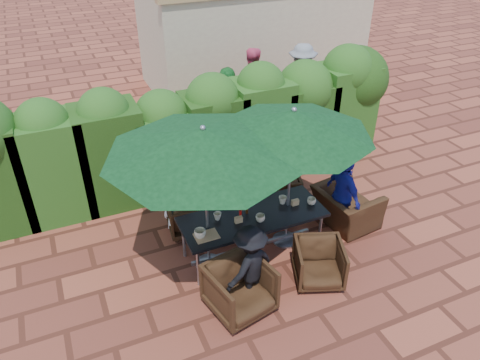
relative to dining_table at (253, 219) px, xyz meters
name	(u,v)px	position (x,y,z in m)	size (l,w,h in m)	color
ground	(237,251)	(-0.23, 0.11, -0.67)	(80.00, 80.00, 0.00)	brown
dining_table	(253,219)	(0.00, 0.00, 0.00)	(2.30, 0.90, 0.75)	black
umbrella_left	(203,142)	(-0.75, 0.01, 1.54)	(2.82, 2.82, 2.46)	gray
umbrella_right	(293,123)	(0.64, 0.03, 1.54)	(2.42, 2.42, 2.46)	gray
chair_far_left	(187,214)	(-0.78, 0.98, -0.33)	(0.67, 0.63, 0.69)	black
chair_far_mid	(225,204)	(-0.10, 0.93, -0.28)	(0.77, 0.72, 0.79)	black
chair_far_right	(276,187)	(0.94, 1.01, -0.25)	(0.82, 0.77, 0.84)	black
chair_near_left	(240,287)	(-0.67, -1.02, -0.25)	(0.82, 0.76, 0.84)	black
chair_near_right	(319,261)	(0.65, -0.97, -0.31)	(0.71, 0.66, 0.73)	black
chair_end_right	(347,202)	(1.85, 0.06, -0.22)	(1.03, 0.67, 0.90)	black
adult_far_left	(180,198)	(-0.87, 1.02, 0.00)	(0.67, 0.40, 1.35)	white
adult_far_mid	(231,187)	(0.03, 0.98, 0.00)	(0.49, 0.40, 1.36)	navy
adult_far_right	(269,181)	(0.81, 1.04, -0.11)	(0.55, 0.33, 1.14)	black
adult_near_left	(250,265)	(-0.46, -0.91, -0.03)	(0.83, 0.38, 1.29)	black
adult_end_right	(343,195)	(1.66, -0.04, 0.03)	(0.83, 0.42, 1.41)	navy
child_left	(204,201)	(-0.42, 1.12, -0.26)	(0.30, 0.25, 0.84)	#E8527C
child_right	(250,189)	(0.46, 1.11, -0.23)	(0.32, 0.26, 0.88)	#774495
pedestrian_a	(227,99)	(1.36, 4.36, 0.11)	(1.46, 0.52, 1.56)	#227E30
pedestrian_b	(251,86)	(2.07, 4.56, 0.26)	(0.90, 0.55, 1.88)	#E8527C
pedestrian_c	(301,82)	(3.32, 4.29, 0.27)	(1.21, 0.56, 1.90)	gray
cup_a	(200,234)	(-0.94, -0.17, 0.14)	(0.18, 0.18, 0.14)	beige
cup_b	(217,216)	(-0.54, 0.13, 0.13)	(0.12, 0.12, 0.12)	beige
cup_c	(260,218)	(0.04, -0.18, 0.13)	(0.15, 0.15, 0.12)	beige
cup_d	(283,200)	(0.58, 0.11, 0.14)	(0.13, 0.13, 0.13)	beige
cup_e	(311,201)	(1.00, -0.10, 0.13)	(0.14, 0.14, 0.11)	beige
ketchup_bottle	(240,214)	(-0.21, 0.01, 0.16)	(0.04, 0.04, 0.17)	#B20C0A
sauce_bottle	(247,209)	(-0.06, 0.10, 0.16)	(0.04, 0.04, 0.17)	#4C230C
serving_tray	(207,236)	(-0.84, -0.19, 0.08)	(0.35, 0.25, 0.02)	#AB7F52
number_block_left	(239,220)	(-0.27, -0.07, 0.13)	(0.12, 0.06, 0.10)	tan
number_block_right	(295,202)	(0.75, -0.01, 0.13)	(0.12, 0.06, 0.10)	tan
hedge_wall	(178,125)	(-0.42, 2.43, 0.63)	(9.10, 1.60, 2.47)	#1A360E
building	(252,27)	(3.27, 7.10, 0.93)	(6.20, 3.08, 3.20)	beige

